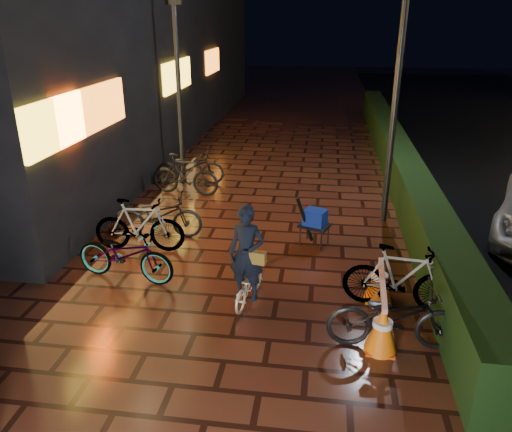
# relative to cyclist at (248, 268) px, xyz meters

# --- Properties ---
(ground) EXTENTS (80.00, 80.00, 0.00)m
(ground) POSITION_rel_cyclist_xyz_m (-0.09, -0.43, -0.63)
(ground) COLOR #381911
(ground) RESTS_ON ground
(hedge) EXTENTS (0.70, 20.00, 1.00)m
(hedge) POSITION_rel_cyclist_xyz_m (3.21, 7.57, -0.13)
(hedge) COLOR black
(hedge) RESTS_ON ground
(storefront_block) EXTENTS (12.09, 22.00, 9.00)m
(storefront_block) POSITION_rel_cyclist_xyz_m (-9.59, 11.07, 3.87)
(storefront_block) COLOR black
(storefront_block) RESTS_ON ground
(lamp_post_hedge) EXTENTS (0.50, 0.15, 5.27)m
(lamp_post_hedge) POSITION_rel_cyclist_xyz_m (2.53, 3.86, 2.27)
(lamp_post_hedge) COLOR black
(lamp_post_hedge) RESTS_ON ground
(lamp_post_sf) EXTENTS (0.47, 0.17, 4.93)m
(lamp_post_sf) POSITION_rel_cyclist_xyz_m (-2.94, 6.64, 2.08)
(lamp_post_sf) COLOR black
(lamp_post_sf) RESTS_ON ground
(cyclist) EXTENTS (0.66, 1.24, 1.69)m
(cyclist) POSITION_rel_cyclist_xyz_m (0.00, 0.00, 0.00)
(cyclist) COLOR silver
(cyclist) RESTS_ON ground
(traffic_barrier) EXTENTS (0.53, 1.81, 0.73)m
(traffic_barrier) POSITION_rel_cyclist_xyz_m (2.07, -0.31, -0.27)
(traffic_barrier) COLOR orange
(traffic_barrier) RESTS_ON ground
(cart_assembly) EXTENTS (0.76, 0.65, 1.08)m
(cart_assembly) POSITION_rel_cyclist_xyz_m (0.98, 2.35, -0.07)
(cart_assembly) COLOR black
(cart_assembly) RESTS_ON ground
(parked_bikes_storefront) EXTENTS (2.20, 6.27, 1.08)m
(parked_bikes_storefront) POSITION_rel_cyclist_xyz_m (-2.36, 3.01, -0.12)
(parked_bikes_storefront) COLOR black
(parked_bikes_storefront) RESTS_ON ground
(parked_bikes_hedge) EXTENTS (2.09, 1.79, 1.08)m
(parked_bikes_hedge) POSITION_rel_cyclist_xyz_m (2.29, -0.39, -0.12)
(parked_bikes_hedge) COLOR black
(parked_bikes_hedge) RESTS_ON ground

